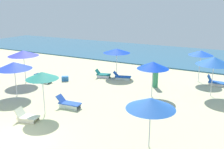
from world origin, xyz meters
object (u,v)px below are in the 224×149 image
umbrella_2 (153,65)px  cooler_box_0 (65,79)px  lounge_chair_5_0 (103,74)px  lounge_chair_9_1 (68,103)px  lounge_chair_8_0 (43,80)px  umbrella_4 (14,66)px  umbrella_3 (214,61)px  beachgoer_2 (156,77)px  lounge_chair_1_0 (215,82)px  umbrella_9 (42,75)px  umbrella_7 (151,103)px  umbrella_5 (117,51)px  lounge_chair_5_1 (122,77)px  lounge_chair_9_0 (27,116)px  umbrella_1 (201,53)px  umbrella_8 (23,53)px

umbrella_2 → cooler_box_0: umbrella_2 is taller
lounge_chair_5_0 → lounge_chair_9_1: 6.83m
lounge_chair_8_0 → umbrella_4: bearing=-170.6°
umbrella_3 → beachgoer_2: size_ratio=1.65×
lounge_chair_1_0 → cooler_box_0: 11.96m
umbrella_9 → beachgoer_2: size_ratio=1.51×
umbrella_7 → lounge_chair_8_0: 12.11m
lounge_chair_9_1 → cooler_box_0: bearing=34.6°
umbrella_5 → beachgoer_2: bearing=-19.7°
lounge_chair_8_0 → cooler_box_0: size_ratio=2.67×
umbrella_5 → umbrella_9: 9.08m
lounge_chair_5_1 → umbrella_2: bearing=-144.0°
umbrella_3 → cooler_box_0: size_ratio=4.95×
umbrella_7 → lounge_chair_9_0: (-6.75, -0.63, -1.83)m
umbrella_7 → cooler_box_0: (-9.51, 6.22, -1.87)m
umbrella_5 → lounge_chair_9_1: bearing=-85.5°
lounge_chair_5_1 → umbrella_9: size_ratio=0.63×
lounge_chair_1_0 → lounge_chair_8_0: (-12.40, -5.71, -0.04)m
umbrella_5 → umbrella_7: size_ratio=1.04×
lounge_chair_9_0 → beachgoer_2: 9.78m
umbrella_4 → lounge_chair_9_1: bearing=-0.1°
lounge_chair_1_0 → umbrella_9: (-8.03, -10.27, 2.03)m
umbrella_9 → lounge_chair_9_1: (0.63, 1.37, -2.02)m
umbrella_4 → umbrella_7: size_ratio=1.03×
umbrella_1 → lounge_chair_1_0: size_ratio=1.91×
lounge_chair_9_1 → beachgoer_2: beachgoer_2 is taller
lounge_chair_1_0 → cooler_box_0: size_ratio=2.42×
umbrella_2 → umbrella_4: (-8.27, -4.20, -0.06)m
umbrella_4 → cooler_box_0: bearing=80.2°
umbrella_8 → lounge_chair_9_0: 7.60m
lounge_chair_5_1 → umbrella_7: umbrella_7 is taller
umbrella_5 → umbrella_9: umbrella_9 is taller
umbrella_2 → umbrella_9: 7.16m
umbrella_7 → beachgoer_2: bearing=106.6°
umbrella_3 → umbrella_8: (-13.60, -3.68, -0.08)m
umbrella_4 → lounge_chair_9_0: umbrella_4 is taller
cooler_box_0 → lounge_chair_5_0: bearing=10.4°
lounge_chair_8_0 → lounge_chair_9_0: (4.09, -5.68, 0.01)m
umbrella_9 → umbrella_5: bearing=89.8°
umbrella_3 → umbrella_5: (-8.01, 1.49, -0.24)m
umbrella_2 → lounge_chair_9_0: size_ratio=1.87×
umbrella_5 → beachgoer_2: 4.52m
umbrella_8 → lounge_chair_5_1: bearing=34.3°
cooler_box_0 → umbrella_3: bearing=-26.3°
lounge_chair_5_1 → umbrella_8: (-6.46, -4.40, 2.16)m
umbrella_3 → lounge_chair_9_0: size_ratio=2.09×
lounge_chair_1_0 → beachgoer_2: beachgoer_2 is taller
umbrella_5 → lounge_chair_9_1: (0.61, -7.71, -1.95)m
umbrella_3 → lounge_chair_9_1: 9.91m
lounge_chair_5_1 → lounge_chair_9_0: bearing=156.2°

